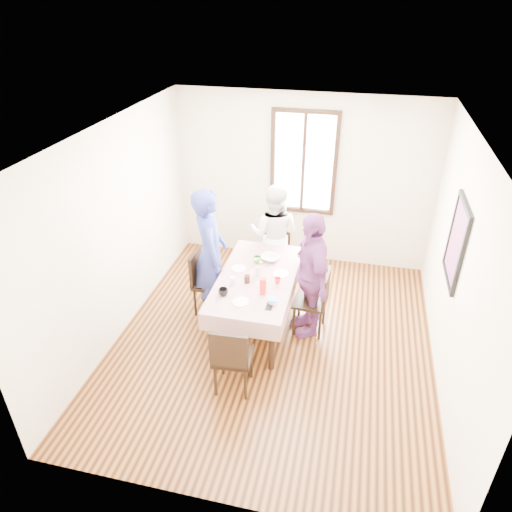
% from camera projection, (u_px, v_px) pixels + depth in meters
% --- Properties ---
extents(ground, '(4.50, 4.50, 0.00)m').
position_uv_depth(ground, '(273.00, 341.00, 6.07)').
color(ground, black).
rests_on(ground, ground).
extents(back_wall, '(4.00, 0.00, 4.00)m').
position_uv_depth(back_wall, '(303.00, 181.00, 7.27)').
color(back_wall, beige).
rests_on(back_wall, ground).
extents(right_wall, '(0.00, 4.50, 4.50)m').
position_uv_depth(right_wall, '(458.00, 272.00, 4.99)').
color(right_wall, beige).
rests_on(right_wall, ground).
extents(window_frame, '(1.02, 0.06, 1.62)m').
position_uv_depth(window_frame, '(304.00, 163.00, 7.10)').
color(window_frame, black).
rests_on(window_frame, back_wall).
extents(window_pane, '(0.90, 0.02, 1.50)m').
position_uv_depth(window_pane, '(304.00, 163.00, 7.11)').
color(window_pane, white).
rests_on(window_pane, back_wall).
extents(art_poster, '(0.04, 0.76, 0.96)m').
position_uv_depth(art_poster, '(457.00, 242.00, 5.15)').
color(art_poster, red).
rests_on(art_poster, right_wall).
extents(dining_table, '(0.84, 1.70, 0.75)m').
position_uv_depth(dining_table, '(257.00, 301.00, 6.19)').
color(dining_table, black).
rests_on(dining_table, ground).
extents(tablecloth, '(0.96, 1.82, 0.01)m').
position_uv_depth(tablecloth, '(257.00, 277.00, 5.99)').
color(tablecloth, '#50000F').
rests_on(tablecloth, dining_table).
extents(chair_left, '(0.42, 0.42, 0.91)m').
position_uv_depth(chair_left, '(210.00, 283.00, 6.42)').
color(chair_left, black).
rests_on(chair_left, ground).
extents(chair_right, '(0.44, 0.44, 0.91)m').
position_uv_depth(chair_right, '(310.00, 301.00, 6.05)').
color(chair_right, black).
rests_on(chair_right, ground).
extents(chair_far, '(0.43, 0.43, 0.91)m').
position_uv_depth(chair_far, '(274.00, 253.00, 7.13)').
color(chair_far, black).
rests_on(chair_far, ground).
extents(chair_near, '(0.44, 0.44, 0.91)m').
position_uv_depth(chair_near, '(233.00, 356.00, 5.17)').
color(chair_near, black).
rests_on(chair_near, ground).
extents(person_left, '(0.66, 0.79, 1.84)m').
position_uv_depth(person_left, '(209.00, 254.00, 6.18)').
color(person_left, navy).
rests_on(person_left, ground).
extents(person_far, '(0.80, 0.64, 1.57)m').
position_uv_depth(person_far, '(274.00, 235.00, 6.94)').
color(person_far, white).
rests_on(person_far, ground).
extents(person_right, '(0.79, 1.09, 1.71)m').
position_uv_depth(person_right, '(311.00, 275.00, 5.86)').
color(person_right, '#7C3A7C').
rests_on(person_right, ground).
extents(mug_black, '(0.14, 0.14, 0.09)m').
position_uv_depth(mug_black, '(223.00, 292.00, 5.61)').
color(mug_black, black).
rests_on(mug_black, tablecloth).
extents(mug_flag, '(0.10, 0.10, 0.08)m').
position_uv_depth(mug_flag, '(277.00, 280.00, 5.85)').
color(mug_flag, red).
rests_on(mug_flag, tablecloth).
extents(mug_green, '(0.16, 0.16, 0.09)m').
position_uv_depth(mug_green, '(257.00, 260.00, 6.27)').
color(mug_green, '#0C7226').
rests_on(mug_green, tablecloth).
extents(serving_bowl, '(0.30, 0.30, 0.06)m').
position_uv_depth(serving_bowl, '(270.00, 258.00, 6.34)').
color(serving_bowl, white).
rests_on(serving_bowl, tablecloth).
extents(juice_carton, '(0.07, 0.07, 0.21)m').
position_uv_depth(juice_carton, '(263.00, 286.00, 5.61)').
color(juice_carton, red).
rests_on(juice_carton, tablecloth).
extents(butter_tub, '(0.10, 0.10, 0.05)m').
position_uv_depth(butter_tub, '(273.00, 301.00, 5.49)').
color(butter_tub, white).
rests_on(butter_tub, tablecloth).
extents(jam_jar, '(0.07, 0.07, 0.10)m').
position_uv_depth(jam_jar, '(247.00, 279.00, 5.85)').
color(jam_jar, black).
rests_on(jam_jar, tablecloth).
extents(drinking_glass, '(0.07, 0.07, 0.10)m').
position_uv_depth(drinking_glass, '(233.00, 281.00, 5.82)').
color(drinking_glass, silver).
rests_on(drinking_glass, tablecloth).
extents(smartphone, '(0.08, 0.16, 0.01)m').
position_uv_depth(smartphone, '(269.00, 306.00, 5.44)').
color(smartphone, black).
rests_on(smartphone, tablecloth).
extents(flower_vase, '(0.07, 0.07, 0.14)m').
position_uv_depth(flower_vase, '(258.00, 271.00, 5.98)').
color(flower_vase, silver).
rests_on(flower_vase, tablecloth).
extents(plate_left, '(0.20, 0.20, 0.01)m').
position_uv_depth(plate_left, '(239.00, 269.00, 6.15)').
color(plate_left, white).
rests_on(plate_left, tablecloth).
extents(plate_right, '(0.20, 0.20, 0.01)m').
position_uv_depth(plate_right, '(280.00, 274.00, 6.04)').
color(plate_right, white).
rests_on(plate_right, tablecloth).
extents(plate_near, '(0.20, 0.20, 0.01)m').
position_uv_depth(plate_near, '(241.00, 302.00, 5.51)').
color(plate_near, white).
rests_on(plate_near, tablecloth).
extents(butter_lid, '(0.12, 0.12, 0.01)m').
position_uv_depth(butter_lid, '(273.00, 299.00, 5.47)').
color(butter_lid, blue).
rests_on(butter_lid, butter_tub).
extents(flower_bunch, '(0.09, 0.09, 0.10)m').
position_uv_depth(flower_bunch, '(258.00, 263.00, 5.92)').
color(flower_bunch, yellow).
rests_on(flower_bunch, flower_vase).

